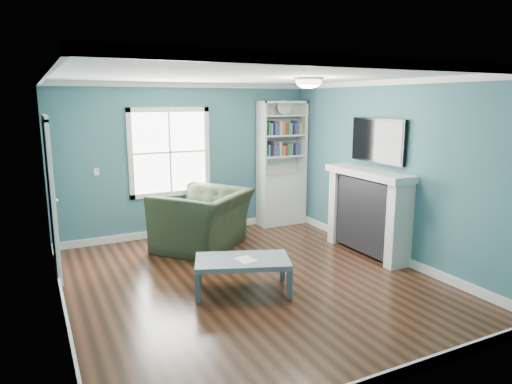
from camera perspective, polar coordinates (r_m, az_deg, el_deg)
name	(u,v)px	position (r m, az deg, el deg)	size (l,w,h in m)	color
floor	(250,281)	(6.04, -0.72, -11.07)	(5.00, 5.00, 0.00)	black
room_walls	(250,160)	(5.63, -0.76, 3.98)	(5.00, 5.00, 5.00)	#376771
trim	(250,188)	(5.69, -0.75, 0.53)	(4.50, 5.00, 2.60)	white
window	(170,152)	(7.86, -10.72, 4.91)	(1.40, 0.06, 1.50)	white
bookshelf	(281,176)	(8.56, 3.20, 2.04)	(0.90, 0.35, 2.31)	silver
fireplace	(368,213)	(7.11, 13.82, -2.57)	(0.44, 1.58, 1.30)	black
tv	(378,141)	(7.01, 14.99, 6.22)	(0.06, 1.10, 0.65)	black
door	(51,196)	(6.55, -24.24, -0.50)	(0.12, 0.98, 2.17)	silver
ceiling_fixture	(309,81)	(6.12, 6.62, 13.56)	(0.38, 0.38, 0.15)	white
light_switch	(96,172)	(7.65, -19.32, 2.41)	(0.08, 0.01, 0.12)	white
recliner	(203,210)	(7.24, -6.66, -2.26)	(1.40, 0.91, 1.22)	black
coffee_table	(242,263)	(5.63, -1.71, -8.87)	(1.28, 0.99, 0.41)	#4C525B
paper_sheet	(246,259)	(5.58, -1.31, -8.43)	(0.20, 0.25, 0.00)	white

